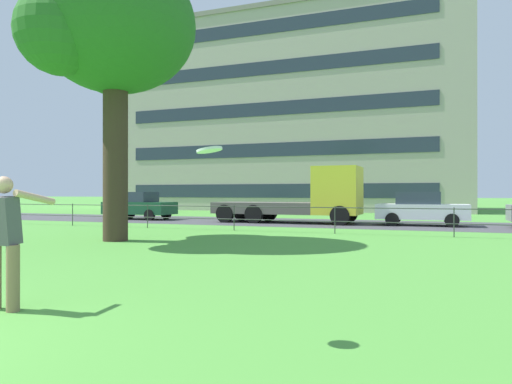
% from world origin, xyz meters
% --- Properties ---
extents(street_strip, '(80.00, 6.74, 0.01)m').
position_xyz_m(street_strip, '(0.00, 20.66, 0.00)').
color(street_strip, '#424247').
rests_on(street_strip, ground).
extents(park_fence, '(36.20, 0.04, 1.00)m').
position_xyz_m(park_fence, '(-0.00, 14.86, 0.67)').
color(park_fence, '#333833').
rests_on(park_fence, ground).
extents(tree_large_lawn, '(5.35, 5.47, 8.84)m').
position_xyz_m(tree_large_lawn, '(-4.29, 9.86, 6.65)').
color(tree_large_lawn, '#423023').
rests_on(tree_large_lawn, ground).
extents(person_thrower, '(0.53, 0.76, 1.70)m').
position_xyz_m(person_thrower, '(0.31, 2.21, 0.92)').
color(person_thrower, '#846B4C').
rests_on(person_thrower, ground).
extents(frisbee, '(0.28, 0.28, 0.07)m').
position_xyz_m(frisbee, '(3.24, 2.14, 1.93)').
color(frisbee, white).
extents(car_dark_green_left, '(4.04, 1.89, 1.54)m').
position_xyz_m(car_dark_green_left, '(-10.18, 20.21, 0.78)').
color(car_dark_green_left, '#194C2D').
rests_on(car_dark_green_left, ground).
extents(flatbed_truck_right, '(7.32, 2.47, 2.75)m').
position_xyz_m(flatbed_truck_right, '(-0.41, 20.29, 1.22)').
color(flatbed_truck_right, yellow).
rests_on(flatbed_truck_right, ground).
extents(car_white_far_right, '(4.02, 1.85, 1.54)m').
position_xyz_m(car_white_far_right, '(4.83, 20.46, 0.78)').
color(car_white_far_right, silver).
rests_on(car_white_far_right, ground).
extents(apartment_building_background, '(30.58, 14.43, 16.92)m').
position_xyz_m(apartment_building_background, '(-6.99, 40.59, 8.47)').
color(apartment_building_background, '#ADA393').
rests_on(apartment_building_background, ground).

